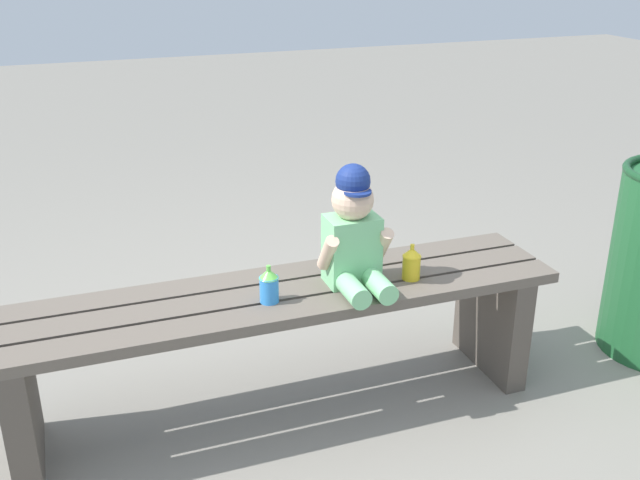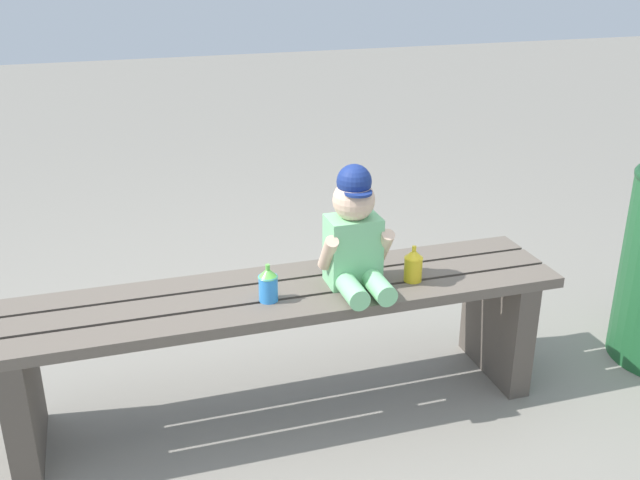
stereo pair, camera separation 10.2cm
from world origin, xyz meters
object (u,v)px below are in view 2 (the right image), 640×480
at_px(child_figure, 355,235).
at_px(sippy_cup_left, 268,284).
at_px(park_bench, 280,327).
at_px(sippy_cup_right, 413,265).

xyz_separation_m(child_figure, sippy_cup_left, (-0.30, -0.03, -0.12)).
bearing_deg(child_figure, park_bench, 172.27).
xyz_separation_m(park_bench, sippy_cup_left, (-0.05, -0.06, 0.19)).
xyz_separation_m(child_figure, sippy_cup_right, (0.20, -0.03, -0.12)).
distance_m(park_bench, sippy_cup_right, 0.49).
xyz_separation_m(park_bench, child_figure, (0.25, -0.03, 0.31)).
distance_m(child_figure, sippy_cup_left, 0.32).
bearing_deg(sippy_cup_left, park_bench, 51.10).
relative_size(child_figure, sippy_cup_right, 3.26).
bearing_deg(sippy_cup_left, sippy_cup_right, 0.00).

